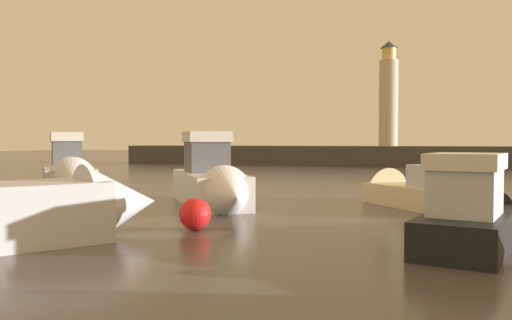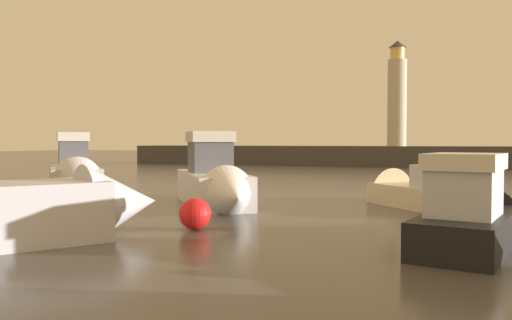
{
  "view_description": "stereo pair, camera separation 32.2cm",
  "coord_description": "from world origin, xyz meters",
  "px_view_note": "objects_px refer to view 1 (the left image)",
  "views": [
    {
      "loc": [
        4.08,
        -1.52,
        2.65
      ],
      "look_at": [
        -0.78,
        13.38,
        2.1
      ],
      "focal_mm": 36.57,
      "sensor_mm": 36.0,
      "label": 1
    },
    {
      "loc": [
        4.39,
        -1.42,
        2.65
      ],
      "look_at": [
        -0.78,
        13.38,
        2.1
      ],
      "focal_mm": 36.57,
      "sensor_mm": 36.0,
      "label": 2
    }
  ],
  "objects_px": {
    "lighthouse": "(389,97)",
    "motorboat_1": "(70,175)",
    "motorboat_6": "(404,191)",
    "motorboat_4": "(475,214)",
    "motorboat_0": "(213,183)",
    "mooring_buoy": "(195,214)"
  },
  "relations": [
    {
      "from": "lighthouse",
      "to": "motorboat_4",
      "type": "xyz_separation_m",
      "value": [
        5.16,
        -43.71,
        -6.83
      ]
    },
    {
      "from": "motorboat_1",
      "to": "mooring_buoy",
      "type": "relative_size",
      "value": 8.33
    },
    {
      "from": "motorboat_1",
      "to": "motorboat_6",
      "type": "xyz_separation_m",
      "value": [
        17.29,
        -0.61,
        -0.33
      ]
    },
    {
      "from": "lighthouse",
      "to": "motorboat_0",
      "type": "xyz_separation_m",
      "value": [
        -4.29,
        -38.95,
        -6.59
      ]
    },
    {
      "from": "lighthouse",
      "to": "motorboat_4",
      "type": "relative_size",
      "value": 1.68
    },
    {
      "from": "motorboat_1",
      "to": "motorboat_4",
      "type": "xyz_separation_m",
      "value": [
        19.4,
        -8.59,
        -0.14
      ]
    },
    {
      "from": "motorboat_0",
      "to": "mooring_buoy",
      "type": "relative_size",
      "value": 8.09
    },
    {
      "from": "lighthouse",
      "to": "motorboat_1",
      "type": "distance_m",
      "value": 38.48
    },
    {
      "from": "motorboat_0",
      "to": "mooring_buoy",
      "type": "height_order",
      "value": "motorboat_0"
    },
    {
      "from": "lighthouse",
      "to": "mooring_buoy",
      "type": "bearing_deg",
      "value": -93.44
    },
    {
      "from": "mooring_buoy",
      "to": "motorboat_0",
      "type": "bearing_deg",
      "value": 107.05
    },
    {
      "from": "motorboat_1",
      "to": "motorboat_6",
      "type": "height_order",
      "value": "motorboat_1"
    },
    {
      "from": "motorboat_1",
      "to": "mooring_buoy",
      "type": "height_order",
      "value": "motorboat_1"
    },
    {
      "from": "motorboat_0",
      "to": "motorboat_6",
      "type": "distance_m",
      "value": 8.03
    },
    {
      "from": "motorboat_6",
      "to": "mooring_buoy",
      "type": "distance_m",
      "value": 10.28
    },
    {
      "from": "motorboat_4",
      "to": "mooring_buoy",
      "type": "relative_size",
      "value": 7.05
    },
    {
      "from": "lighthouse",
      "to": "motorboat_0",
      "type": "relative_size",
      "value": 1.47
    },
    {
      "from": "lighthouse",
      "to": "motorboat_0",
      "type": "height_order",
      "value": "lighthouse"
    },
    {
      "from": "motorboat_1",
      "to": "motorboat_6",
      "type": "relative_size",
      "value": 1.21
    },
    {
      "from": "motorboat_0",
      "to": "mooring_buoy",
      "type": "distance_m",
      "value": 5.6
    },
    {
      "from": "motorboat_0",
      "to": "motorboat_4",
      "type": "xyz_separation_m",
      "value": [
        9.46,
        -4.76,
        -0.24
      ]
    },
    {
      "from": "lighthouse",
      "to": "motorboat_6",
      "type": "height_order",
      "value": "lighthouse"
    }
  ]
}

